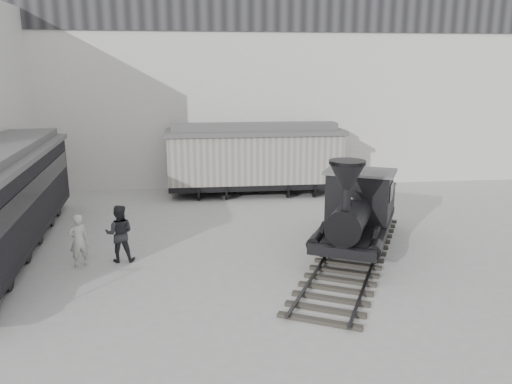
{
  "coord_description": "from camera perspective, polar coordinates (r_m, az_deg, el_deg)",
  "views": [
    {
      "loc": [
        -2.74,
        -12.36,
        6.09
      ],
      "look_at": [
        -0.83,
        4.29,
        2.0
      ],
      "focal_mm": 35.0,
      "sensor_mm": 36.0,
      "label": 1
    }
  ],
  "objects": [
    {
      "name": "ground",
      "position": [
        14.05,
        5.48,
        -12.04
      ],
      "size": [
        90.0,
        90.0,
        0.0
      ],
      "primitive_type": "plane",
      "color": "#9E9E9B"
    },
    {
      "name": "north_wall",
      "position": [
        27.48,
        -0.86,
        12.6
      ],
      "size": [
        34.0,
        2.51,
        11.0
      ],
      "color": "silver",
      "rests_on": "ground"
    },
    {
      "name": "locomotive",
      "position": [
        17.36,
        11.44,
        -2.63
      ],
      "size": [
        6.35,
        9.76,
        3.48
      ],
      "rotation": [
        0.0,
        0.0,
        -0.47
      ],
      "color": "#2C2925",
      "rests_on": "ground"
    },
    {
      "name": "boxcar",
      "position": [
        24.87,
        -0.14,
        3.98
      ],
      "size": [
        8.76,
        2.74,
        3.59
      ],
      "rotation": [
        0.0,
        0.0,
        0.0
      ],
      "color": "black",
      "rests_on": "ground"
    },
    {
      "name": "passenger_coach",
      "position": [
        19.02,
        -27.12,
        -0.7
      ],
      "size": [
        3.65,
        12.68,
        3.35
      ],
      "rotation": [
        0.0,
        0.0,
        0.08
      ],
      "color": "black",
      "rests_on": "ground"
    },
    {
      "name": "visitor_a",
      "position": [
        16.83,
        -19.62,
        -5.23
      ],
      "size": [
        0.75,
        0.67,
        1.71
      ],
      "primitive_type": "imported",
      "rotation": [
        0.0,
        0.0,
        3.68
      ],
      "color": "beige",
      "rests_on": "ground"
    },
    {
      "name": "visitor_b",
      "position": [
        16.83,
        -15.34,
        -4.58
      ],
      "size": [
        0.93,
        0.72,
        1.89
      ],
      "primitive_type": "imported",
      "rotation": [
        0.0,
        0.0,
        3.15
      ],
      "color": "#292A2D",
      "rests_on": "ground"
    }
  ]
}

